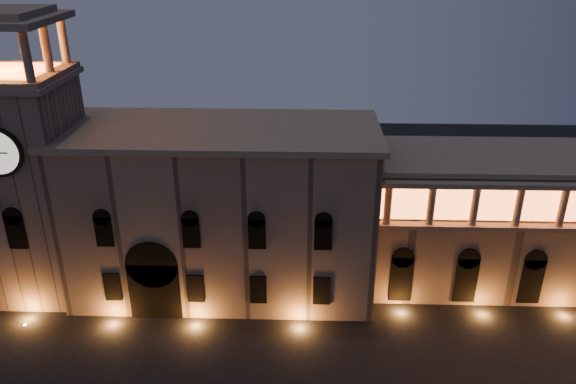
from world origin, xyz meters
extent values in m
cube|color=#826855|center=(-2.00, 22.00, 8.50)|extent=(30.00, 12.00, 17.00)
cube|color=gray|center=(-2.00, 22.00, 17.30)|extent=(30.80, 12.80, 0.60)
cube|color=black|center=(-8.00, 16.60, 3.00)|extent=(5.00, 1.40, 6.00)
cylinder|color=black|center=(-8.00, 16.60, 6.00)|extent=(5.00, 1.40, 5.00)
cube|color=orange|center=(-8.00, 16.40, 2.80)|extent=(4.20, 0.20, 5.00)
cube|color=#826855|center=(-20.50, 21.00, 11.00)|extent=(9.00, 9.00, 22.00)
cube|color=gray|center=(-20.50, 21.00, 22.25)|extent=(9.80, 9.80, 0.50)
cube|color=gray|center=(-20.50, 21.00, 22.75)|extent=(9.40, 9.40, 0.50)
cube|color=orange|center=(-20.50, 21.00, 23.05)|extent=(6.80, 6.80, 0.15)
cylinder|color=gray|center=(-16.70, 17.20, 25.10)|extent=(0.76, 0.76, 4.20)
cylinder|color=gray|center=(-20.50, 24.80, 25.10)|extent=(0.76, 0.76, 4.20)
cylinder|color=gray|center=(-16.70, 24.80, 25.10)|extent=(0.76, 0.76, 4.20)
cylinder|color=gray|center=(-16.70, 21.00, 25.10)|extent=(0.76, 0.76, 4.20)
cube|color=#7D6350|center=(32.00, 24.00, 7.00)|extent=(40.00, 10.00, 14.00)
cube|color=gray|center=(32.00, 24.00, 14.25)|extent=(40.60, 10.60, 0.50)
cylinder|color=gray|center=(14.00, 18.50, 11.50)|extent=(0.70, 0.70, 4.00)
cylinder|color=gray|center=(18.00, 18.50, 11.50)|extent=(0.70, 0.70, 4.00)
cylinder|color=gray|center=(22.00, 18.50, 11.50)|extent=(0.70, 0.70, 4.00)
cylinder|color=gray|center=(26.00, 18.50, 11.50)|extent=(0.70, 0.70, 4.00)
cylinder|color=gray|center=(30.00, 18.50, 11.50)|extent=(0.70, 0.70, 4.00)
camera|label=1|loc=(6.27, -28.55, 34.01)|focal=35.00mm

